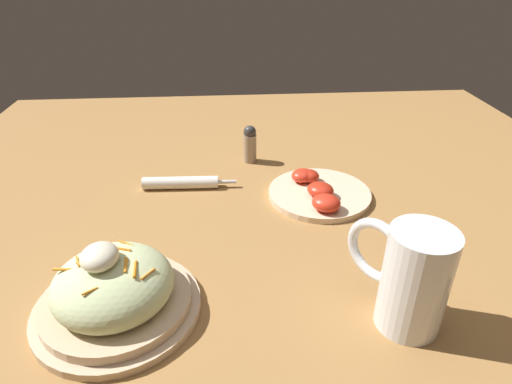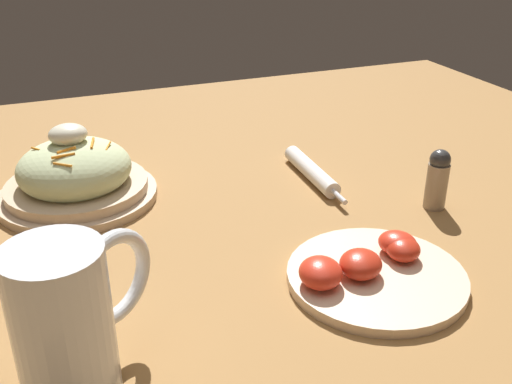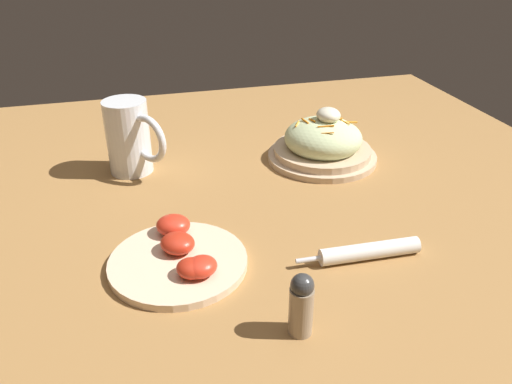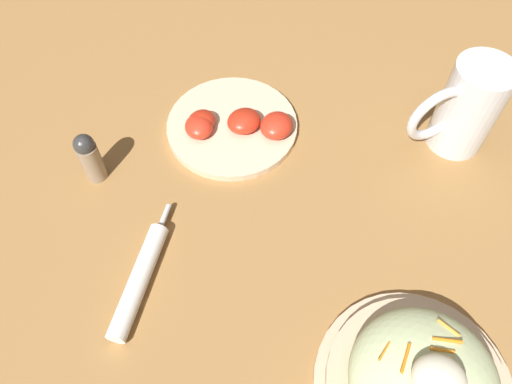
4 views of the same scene
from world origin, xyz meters
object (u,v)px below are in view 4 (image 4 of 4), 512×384
object	(u,v)px
napkin_roll	(139,279)
salt_shaker	(90,157)
salad_plate	(420,383)
beer_mug	(465,110)
tomato_plate	(234,125)

from	to	relation	value
napkin_roll	salt_shaker	distance (m)	0.18
napkin_roll	salad_plate	bearing A→B (deg)	169.72
salad_plate	napkin_roll	xyz separation A→B (m)	(0.33, -0.06, -0.02)
salad_plate	napkin_roll	world-z (taller)	salad_plate
napkin_roll	beer_mug	bearing A→B (deg)	-140.55
salad_plate	tomato_plate	world-z (taller)	salad_plate
napkin_roll	tomato_plate	bearing A→B (deg)	-102.17
beer_mug	salt_shaker	distance (m)	0.51
beer_mug	salt_shaker	size ratio (longest dim) A/B	1.67
salad_plate	napkin_roll	size ratio (longest dim) A/B	1.17
tomato_plate	salt_shaker	size ratio (longest dim) A/B	2.34
salt_shaker	salad_plate	bearing A→B (deg)	155.42
salad_plate	tomato_plate	xyz separation A→B (m)	(0.27, -0.32, -0.02)
salt_shaker	napkin_roll	bearing A→B (deg)	128.35
tomato_plate	salt_shaker	xyz separation A→B (m)	(0.17, 0.12, 0.03)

